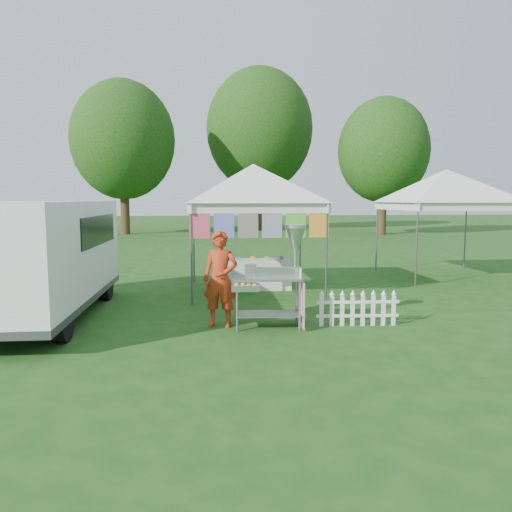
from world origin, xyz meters
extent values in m
plane|color=#164714|center=(0.00, 0.00, 0.00)|extent=(120.00, 120.00, 0.00)
cylinder|color=#59595E|center=(-1.42, 2.08, 1.05)|extent=(0.04, 0.04, 2.10)
cylinder|color=#59595E|center=(1.42, 2.08, 1.05)|extent=(0.04, 0.04, 2.10)
cylinder|color=#59595E|center=(-1.42, 4.92, 1.05)|extent=(0.04, 0.04, 2.10)
cylinder|color=#59595E|center=(1.42, 4.92, 1.05)|extent=(0.04, 0.04, 2.10)
cube|color=white|center=(0.00, 2.08, 2.00)|extent=(3.00, 0.03, 0.22)
cube|color=white|center=(0.00, 4.92, 2.00)|extent=(3.00, 0.03, 0.22)
pyramid|color=white|center=(0.00, 3.50, 3.00)|extent=(4.24, 4.24, 0.90)
cylinder|color=#59595E|center=(0.00, 2.08, 2.08)|extent=(3.00, 0.03, 0.03)
cube|color=#C11897|center=(-1.25, 2.08, 1.73)|extent=(0.42, 0.01, 0.70)
cube|color=purple|center=(-0.75, 2.08, 1.73)|extent=(0.42, 0.01, 0.70)
cube|color=orange|center=(-0.25, 2.08, 1.73)|extent=(0.42, 0.01, 0.70)
cube|color=#36CAC5|center=(0.25, 2.08, 1.73)|extent=(0.42, 0.01, 0.70)
cube|color=green|center=(0.75, 2.08, 1.73)|extent=(0.42, 0.01, 0.70)
cube|color=red|center=(1.25, 2.08, 1.73)|extent=(0.42, 0.01, 0.70)
cylinder|color=#59595E|center=(4.08, 3.58, 1.05)|extent=(0.04, 0.04, 2.10)
cylinder|color=#59595E|center=(4.08, 6.42, 1.05)|extent=(0.04, 0.04, 2.10)
cylinder|color=#59595E|center=(6.92, 6.42, 1.05)|extent=(0.04, 0.04, 2.10)
cube|color=white|center=(5.50, 3.58, 2.00)|extent=(3.00, 0.03, 0.22)
cube|color=white|center=(5.50, 6.42, 2.00)|extent=(3.00, 0.03, 0.22)
pyramid|color=white|center=(5.50, 5.00, 3.00)|extent=(4.24, 4.24, 0.90)
cylinder|color=#59595E|center=(5.50, 3.58, 2.08)|extent=(3.00, 0.03, 0.03)
cylinder|color=#362313|center=(-6.00, 24.00, 1.98)|extent=(0.56, 0.56, 3.96)
ellipsoid|color=#32621B|center=(-6.00, 24.00, 5.85)|extent=(6.40, 6.40, 7.36)
cylinder|color=#362313|center=(3.00, 28.00, 2.42)|extent=(0.56, 0.56, 4.84)
ellipsoid|color=#32621B|center=(3.00, 28.00, 7.15)|extent=(7.60, 7.60, 8.74)
cylinder|color=#362313|center=(10.00, 22.00, 1.76)|extent=(0.56, 0.56, 3.52)
ellipsoid|color=#32621B|center=(10.00, 22.00, 5.20)|extent=(5.60, 5.60, 6.44)
cylinder|color=gray|center=(-0.64, -0.15, 0.43)|extent=(0.04, 0.04, 0.85)
cylinder|color=gray|center=(0.39, -0.22, 0.43)|extent=(0.04, 0.04, 0.85)
cylinder|color=gray|center=(-0.61, 0.32, 0.43)|extent=(0.04, 0.04, 0.85)
cylinder|color=gray|center=(0.43, 0.25, 0.43)|extent=(0.04, 0.04, 0.85)
cube|color=gray|center=(-0.11, 0.05, 0.24)|extent=(1.12, 0.61, 0.01)
cube|color=#B7B7BC|center=(-0.11, 0.05, 0.85)|extent=(1.17, 0.65, 0.04)
cube|color=#B7B7BC|center=(0.06, 0.09, 0.94)|extent=(0.82, 0.29, 0.14)
cube|color=gray|center=(-0.39, 0.12, 0.98)|extent=(0.20, 0.22, 0.21)
cylinder|color=gray|center=(0.37, 0.07, 1.28)|extent=(0.05, 0.05, 0.85)
cone|color=#B7B7BC|center=(0.37, 0.07, 1.52)|extent=(0.36, 0.36, 0.38)
cylinder|color=#B7B7BC|center=(0.37, 0.07, 1.73)|extent=(0.38, 0.38, 0.06)
cube|color=#B7B7BC|center=(-0.51, -0.28, 0.76)|extent=(0.47, 0.32, 0.09)
cube|color=pink|center=(0.47, 0.01, 0.43)|extent=(0.07, 0.71, 0.77)
cube|color=white|center=(0.39, -0.25, 0.97)|extent=(0.02, 0.13, 0.17)
imported|color=#A92F14|center=(-0.90, 0.22, 0.83)|extent=(0.69, 0.54, 1.65)
cube|color=white|center=(-4.23, 1.17, 1.25)|extent=(2.11, 5.13, 1.79)
cube|color=#59595E|center=(-4.23, 1.17, 0.36)|extent=(2.13, 5.19, 0.12)
cube|color=white|center=(-4.20, 3.37, 0.82)|extent=(1.95, 0.74, 0.92)
cube|color=black|center=(-3.19, 1.77, 1.58)|extent=(0.06, 2.81, 0.56)
cube|color=black|center=(-4.20, 3.75, 1.58)|extent=(1.74, 0.05, 0.56)
cylinder|color=black|center=(-3.36, -0.47, 0.35)|extent=(0.23, 0.70, 0.69)
cylinder|color=black|center=(-5.11, 2.82, 0.35)|extent=(0.23, 0.70, 0.69)
cylinder|color=black|center=(-3.31, 2.79, 0.35)|extent=(0.23, 0.70, 0.69)
cube|color=white|center=(0.82, 0.03, 0.28)|extent=(0.07, 0.02, 0.56)
cube|color=white|center=(1.00, 0.02, 0.28)|extent=(0.07, 0.02, 0.56)
cube|color=white|center=(1.18, 0.01, 0.28)|extent=(0.07, 0.02, 0.56)
cube|color=white|center=(1.36, 0.00, 0.28)|extent=(0.07, 0.02, 0.56)
cube|color=white|center=(1.54, -0.01, 0.28)|extent=(0.07, 0.02, 0.56)
cube|color=white|center=(1.72, -0.02, 0.28)|extent=(0.07, 0.02, 0.56)
cube|color=white|center=(1.90, -0.03, 0.28)|extent=(0.07, 0.02, 0.56)
cube|color=white|center=(2.08, -0.04, 0.28)|extent=(0.07, 0.02, 0.56)
cube|color=white|center=(1.45, -0.01, 0.18)|extent=(1.44, 0.11, 0.05)
cube|color=white|center=(1.45, -0.01, 0.42)|extent=(1.44, 0.11, 0.05)
cube|color=white|center=(0.02, 3.77, 0.36)|extent=(1.80, 0.70, 0.71)
camera|label=1|loc=(-1.21, -8.20, 2.18)|focal=35.00mm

